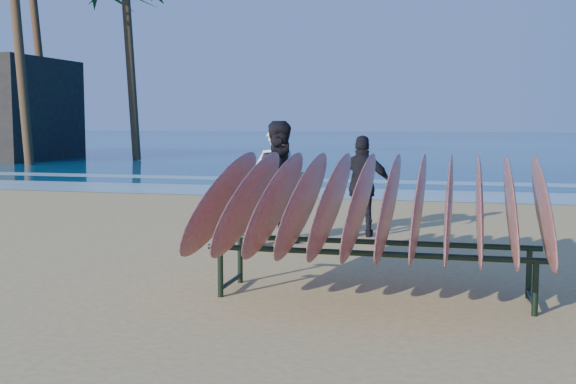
# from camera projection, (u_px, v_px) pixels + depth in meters

# --- Properties ---
(ground) EXTENTS (120.00, 120.00, 0.00)m
(ground) POSITION_uv_depth(u_px,v_px,m) (269.00, 293.00, 7.32)
(ground) COLOR tan
(ground) RESTS_ON ground
(ocean) EXTENTS (160.00, 160.00, 0.00)m
(ocean) POSITION_uv_depth(u_px,v_px,m) (448.00, 141.00, 60.35)
(ocean) COLOR navy
(ocean) RESTS_ON ground
(foam_near) EXTENTS (160.00, 160.00, 0.00)m
(foam_near) POSITION_uv_depth(u_px,v_px,m) (385.00, 194.00, 16.96)
(foam_near) COLOR white
(foam_near) RESTS_ON ground
(foam_far) EXTENTS (160.00, 160.00, 0.00)m
(foam_far) POSITION_uv_depth(u_px,v_px,m) (399.00, 182.00, 20.34)
(foam_far) COLOR white
(foam_far) RESTS_ON ground
(surfboard_rack) EXTENTS (3.21, 2.60, 1.55)m
(surfboard_rack) POSITION_uv_depth(u_px,v_px,m) (375.00, 203.00, 7.02)
(surfboard_rack) COLOR black
(surfboard_rack) RESTS_ON ground
(person_white) EXTENTS (0.68, 0.53, 1.65)m
(person_white) POSITION_uv_depth(u_px,v_px,m) (276.00, 184.00, 10.39)
(person_white) COLOR white
(person_white) RESTS_ON ground
(person_dark_a) EXTENTS (1.06, 1.06, 1.74)m
(person_dark_a) POSITION_uv_depth(u_px,v_px,m) (283.00, 183.00, 10.04)
(person_dark_a) COLOR black
(person_dark_a) RESTS_ON ground
(person_dark_b) EXTENTS (0.92, 0.44, 1.52)m
(person_dark_b) POSITION_uv_depth(u_px,v_px,m) (363.00, 186.00, 10.78)
(person_dark_b) COLOR black
(person_dark_b) RESTS_ON ground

